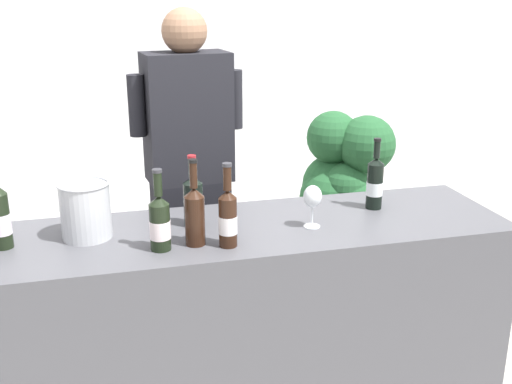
% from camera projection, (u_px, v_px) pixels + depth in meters
% --- Properties ---
extents(wall_back, '(8.00, 0.10, 2.80)m').
position_uv_depth(wall_back, '(163.00, 51.00, 4.79)').
color(wall_back, white).
rests_on(wall_back, ground_plane).
extents(counter, '(2.32, 0.63, 0.91)m').
position_uv_depth(counter, '(237.00, 324.00, 2.70)').
color(counter, '#4C4C51').
rests_on(counter, ground_plane).
extents(wine_bottle_0, '(0.07, 0.07, 0.33)m').
position_uv_depth(wine_bottle_0, '(228.00, 217.00, 2.34)').
color(wine_bottle_0, black).
rests_on(wine_bottle_0, counter).
extents(wine_bottle_1, '(0.08, 0.08, 0.37)m').
position_uv_depth(wine_bottle_1, '(0.00, 216.00, 2.32)').
color(wine_bottle_1, black).
rests_on(wine_bottle_1, counter).
extents(wine_bottle_2, '(0.08, 0.08, 0.30)m').
position_uv_depth(wine_bottle_2, '(193.00, 199.00, 2.55)').
color(wine_bottle_2, black).
rests_on(wine_bottle_2, counter).
extents(wine_bottle_3, '(0.07, 0.07, 0.32)m').
position_uv_depth(wine_bottle_3, '(375.00, 183.00, 2.75)').
color(wine_bottle_3, black).
rests_on(wine_bottle_3, counter).
extents(wine_bottle_4, '(0.08, 0.08, 0.32)m').
position_uv_depth(wine_bottle_4, '(160.00, 222.00, 2.31)').
color(wine_bottle_4, black).
rests_on(wine_bottle_4, counter).
extents(wine_bottle_5, '(0.08, 0.08, 0.34)m').
position_uv_depth(wine_bottle_5, '(195.00, 214.00, 2.35)').
color(wine_bottle_5, black).
rests_on(wine_bottle_5, counter).
extents(wine_glass, '(0.08, 0.08, 0.18)m').
position_uv_depth(wine_glass, '(313.00, 198.00, 2.52)').
color(wine_glass, silver).
rests_on(wine_glass, counter).
extents(ice_bucket, '(0.20, 0.20, 0.23)m').
position_uv_depth(ice_bucket, '(85.00, 210.00, 2.42)').
color(ice_bucket, silver).
rests_on(ice_bucket, counter).
extents(person_server, '(0.56, 0.28, 1.78)m').
position_uv_depth(person_server, '(190.00, 193.00, 3.11)').
color(person_server, black).
rests_on(person_server, ground_plane).
extents(potted_shrub, '(0.56, 0.53, 1.15)m').
position_uv_depth(potted_shrub, '(342.00, 187.00, 3.84)').
color(potted_shrub, brown).
rests_on(potted_shrub, ground_plane).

